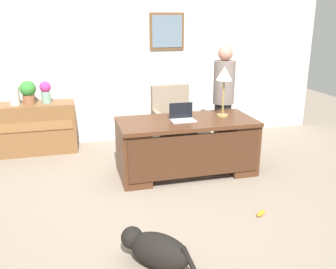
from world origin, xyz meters
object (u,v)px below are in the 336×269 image
object	(u,v)px
desk_lamp	(224,77)
vase_with_flowers	(46,91)
armchair	(173,123)
dog_lying	(156,249)
laptop	(182,116)
person_standing	(223,99)
desk	(187,145)
credenza	(29,129)
dog_toy_bone	(261,213)
potted_plant	(28,91)
vase_empty	(14,96)

from	to	relation	value
desk_lamp	vase_with_flowers	size ratio (longest dim) A/B	2.02
armchair	dog_lying	world-z (taller)	armchair
dog_lying	laptop	bearing A→B (deg)	66.89
armchair	person_standing	size ratio (longest dim) A/B	0.63
desk	desk_lamp	xyz separation A→B (m)	(0.54, 0.09, 0.89)
credenza	desk_lamp	distance (m)	3.14
dog_lying	dog_toy_bone	size ratio (longest dim) A/B	4.04
desk	credenza	size ratio (longest dim) A/B	1.28
vase_with_flowers	dog_toy_bone	distance (m)	3.70
laptop	potted_plant	bearing A→B (deg)	145.49
desk_lamp	vase_with_flowers	bearing A→B (deg)	150.59
armchair	vase_with_flowers	size ratio (longest dim) A/B	3.11
laptop	vase_with_flowers	size ratio (longest dim) A/B	0.95
armchair	dog_lying	bearing A→B (deg)	-108.43
vase_empty	laptop	bearing A→B (deg)	-32.02
vase_with_flowers	vase_empty	world-z (taller)	vase_with_flowers
person_standing	desk_lamp	xyz separation A→B (m)	(-0.25, -0.57, 0.44)
credenza	potted_plant	xyz separation A→B (m)	(0.04, 0.00, 0.59)
dog_lying	dog_toy_bone	bearing A→B (deg)	22.27
desk_lamp	dog_toy_bone	size ratio (longest dim) A/B	4.48
dog_lying	desk_lamp	distance (m)	2.66
credenza	person_standing	xyz separation A→B (m)	(2.94, -0.77, 0.47)
credenza	dog_toy_bone	size ratio (longest dim) A/B	9.39
vase_empty	dog_lying	bearing A→B (deg)	-66.41
vase_empty	desk_lamp	bearing A→B (deg)	-25.30
dog_lying	laptop	distance (m)	2.15
desk	vase_with_flowers	distance (m)	2.40
vase_with_flowers	vase_empty	bearing A→B (deg)	180.00
desk_lamp	dog_toy_bone	distance (m)	1.90
laptop	desk_lamp	xyz separation A→B (m)	(0.60, 0.06, 0.49)
laptop	dog_toy_bone	distance (m)	1.64
dog_lying	vase_with_flowers	world-z (taller)	vase_with_flowers
desk	vase_empty	xyz separation A→B (m)	(-2.30, 1.43, 0.52)
laptop	desk	bearing A→B (deg)	-28.23
person_standing	dog_lying	size ratio (longest dim) A/B	2.71
credenza	dog_lying	bearing A→B (deg)	-68.76
credenza	armchair	distance (m)	2.26
desk	vase_empty	world-z (taller)	vase_empty
desk	laptop	size ratio (longest dim) A/B	5.73
credenza	dog_toy_bone	distance (m)	3.79
desk	vase_empty	distance (m)	2.76
dog_lying	vase_with_flowers	xyz separation A→B (m)	(-0.98, 3.29, 0.82)
desk_lamp	armchair	bearing A→B (deg)	121.27
desk	vase_with_flowers	xyz separation A→B (m)	(-1.84, 1.43, 0.56)
vase_with_flowers	potted_plant	world-z (taller)	potted_plant
dog_lying	dog_toy_bone	distance (m)	1.41
desk	credenza	distance (m)	2.58
vase_with_flowers	dog_toy_bone	xyz separation A→B (m)	(2.28, -2.75, -0.95)
person_standing	dog_toy_bone	size ratio (longest dim) A/B	10.98
dog_lying	laptop	world-z (taller)	laptop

